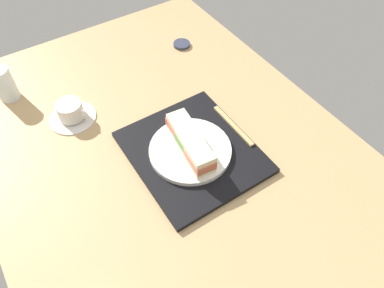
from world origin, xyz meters
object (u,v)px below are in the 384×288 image
at_px(chopsticks_pair, 233,125).
at_px(coffee_cup, 71,112).
at_px(sandwich_near, 200,159).
at_px(drinking_glass, 4,84).
at_px(sandwich_middle, 190,142).
at_px(sandwich_far, 181,126).
at_px(sandwich_plate, 190,150).
at_px(small_sauce_dish, 182,44).

distance_m(chopsticks_pair, coffee_cup, 0.49).
distance_m(sandwich_near, coffee_cup, 0.44).
bearing_deg(sandwich_near, drinking_glass, 31.16).
bearing_deg(sandwich_middle, sandwich_far, -8.74).
relative_size(chopsticks_pair, coffee_cup, 1.26).
bearing_deg(sandwich_plate, sandwich_middle, -116.57).
bearing_deg(chopsticks_pair, sandwich_plate, 94.19).
bearing_deg(sandwich_middle, sandwich_near, 171.26).
xyz_separation_m(sandwich_near, drinking_glass, (0.58, 0.35, -0.00)).
relative_size(sandwich_near, drinking_glass, 0.78).
xyz_separation_m(sandwich_plate, coffee_cup, (0.32, 0.23, 0.00)).
xyz_separation_m(sandwich_far, chopsticks_pair, (-0.05, -0.15, -0.04)).
height_order(sandwich_far, chopsticks_pair, sandwich_far).
bearing_deg(chopsticks_pair, sandwich_near, 113.74).
bearing_deg(small_sauce_dish, sandwich_far, 147.90).
bearing_deg(drinking_glass, sandwich_far, -140.87).
distance_m(sandwich_middle, drinking_glass, 0.63).
xyz_separation_m(sandwich_middle, chopsticks_pair, (0.01, -0.16, -0.04)).
height_order(sandwich_near, sandwich_middle, sandwich_near).
bearing_deg(sandwich_far, drinking_glass, 39.13).
xyz_separation_m(sandwich_plate, sandwich_far, (0.06, -0.01, 0.04)).
bearing_deg(sandwich_far, sandwich_middle, 171.26).
relative_size(chopsticks_pair, small_sauce_dish, 2.94).
xyz_separation_m(sandwich_plate, drinking_glass, (0.52, 0.36, 0.03)).
xyz_separation_m(chopsticks_pair, small_sauce_dish, (0.44, -0.09, -0.01)).
distance_m(sandwich_far, coffee_cup, 0.35).
relative_size(sandwich_middle, coffee_cup, 0.58).
bearing_deg(sandwich_far, chopsticks_pair, -108.81).
height_order(sandwich_far, coffee_cup, sandwich_far).
bearing_deg(sandwich_plate, coffee_cup, 35.35).
height_order(sandwich_plate, drinking_glass, drinking_glass).
bearing_deg(coffee_cup, chopsticks_pair, -128.51).
bearing_deg(drinking_glass, sandwich_plate, -145.14).
height_order(drinking_glass, small_sauce_dish, drinking_glass).
height_order(sandwich_plate, sandwich_far, sandwich_far).
xyz_separation_m(sandwich_near, small_sauce_dish, (0.51, -0.26, -0.05)).
relative_size(sandwich_near, sandwich_middle, 1.04).
distance_m(sandwich_far, small_sauce_dish, 0.46).
bearing_deg(sandwich_plate, small_sauce_dish, -29.30).
distance_m(sandwich_far, chopsticks_pair, 0.16).
bearing_deg(chopsticks_pair, small_sauce_dish, -11.96).
xyz_separation_m(sandwich_near, coffee_cup, (0.38, 0.22, -0.03)).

